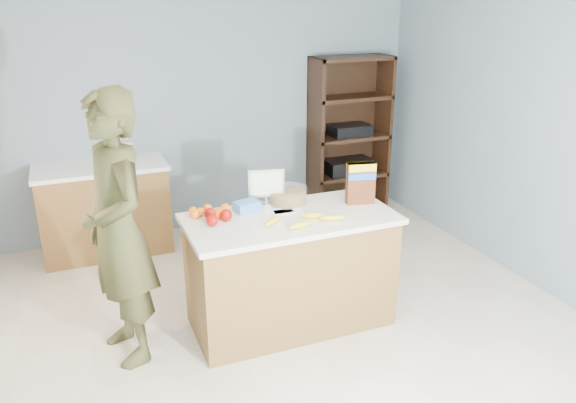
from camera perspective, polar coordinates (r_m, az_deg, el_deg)
name	(u,v)px	position (r m, az deg, el deg)	size (l,w,h in m)	color
floor	(306,341)	(4.33, 1.79, -14.02)	(4.50, 5.00, 0.02)	beige
walls	(308,125)	(3.66, 2.08, 7.80)	(4.52, 5.02, 2.51)	slate
counter_peninsula	(290,275)	(4.35, 0.25, -7.44)	(1.56, 0.76, 0.90)	brown
back_cabinet	(105,209)	(5.82, -18.09, -0.70)	(1.24, 0.62, 0.90)	brown
shelving_unit	(347,139)	(6.56, 6.03, 6.35)	(0.90, 0.40, 1.80)	black
person	(118,231)	(3.93, -16.92, -2.85)	(0.70, 0.46, 1.91)	#38371A
knife_block	(126,152)	(5.62, -16.11, 4.87)	(0.12, 0.10, 0.31)	tan
envelopes	(284,211)	(4.24, -0.45, -1.02)	(0.29, 0.16, 0.00)	white
bananas	(305,220)	(4.03, 1.76, -1.87)	(0.62, 0.26, 0.04)	yellow
apples	(216,216)	(4.06, -7.30, -1.51)	(0.21, 0.21, 0.09)	#920A04
oranges	(209,211)	(4.20, -8.03, -0.98)	(0.31, 0.22, 0.07)	orange
blue_carton	(247,206)	(4.24, -4.21, -0.50)	(0.18, 0.12, 0.08)	blue
salad_bowl	(288,196)	(4.39, 0.00, 0.54)	(0.30, 0.30, 0.13)	#267219
tv	(266,184)	(4.35, -2.23, 1.75)	(0.28, 0.12, 0.28)	silver
cereal_box	(361,180)	(4.38, 7.40, 2.17)	(0.23, 0.12, 0.33)	#592B14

